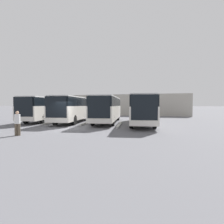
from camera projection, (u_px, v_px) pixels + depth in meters
ground_plane at (67, 128)px, 16.42m from camera, size 600.00×600.00×0.00m
bus_0 at (141, 109)px, 19.42m from camera, size 4.11×11.18×3.16m
curb_divider_0 at (119, 125)px, 18.51m from camera, size 1.03×5.03×0.15m
bus_1 at (107, 108)px, 21.45m from camera, size 4.11×11.18×3.16m
curb_divider_1 at (86, 123)px, 20.54m from camera, size 1.03×5.03×0.15m
bus_2 at (75, 108)px, 22.21m from camera, size 4.11×11.18×3.16m
curb_divider_2 at (53, 122)px, 21.30m from camera, size 1.03×5.03×0.15m
bus_3 at (48, 108)px, 23.77m from camera, size 4.11×11.18×3.16m
pedestrian at (17, 122)px, 12.43m from camera, size 0.47×0.47×1.75m
station_building at (123, 105)px, 39.69m from camera, size 28.04×11.06×4.34m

